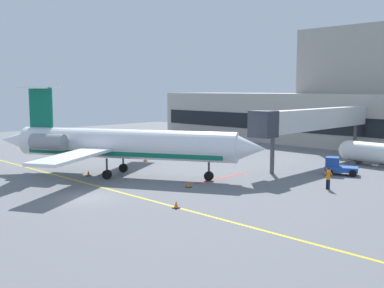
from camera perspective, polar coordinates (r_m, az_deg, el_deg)
ground at (r=36.98m, az=-13.40°, el=-6.74°), size 120.00×120.00×0.11m
terminal_building at (r=74.93m, az=16.86°, el=4.84°), size 56.08×14.59×18.12m
jet_bridge_east at (r=53.25m, az=15.36°, el=3.01°), size 2.40×23.54×6.51m
regional_jet at (r=44.83m, az=-9.20°, el=0.00°), size 26.04×21.01×8.90m
baggage_tug at (r=71.21m, az=-2.71°, el=0.82°), size 3.60×3.45×2.10m
pushback_tractor at (r=47.64m, az=18.19°, el=-2.76°), size 3.58×2.92×1.77m
fuel_tank at (r=54.47m, az=21.88°, el=-1.02°), size 7.62×2.61×2.66m
marshaller at (r=40.38m, az=17.04°, el=-4.25°), size 0.83×0.34×1.88m
safety_cone_alpha at (r=45.90m, az=-13.12°, el=-3.68°), size 0.47×0.47×0.55m
safety_cone_bravo at (r=39.54m, az=-0.46°, el=-5.21°), size 0.47×0.47×0.55m
safety_cone_charlie at (r=53.99m, az=-6.00°, el=-1.95°), size 0.47×0.47×0.55m
safety_cone_delta at (r=32.74m, az=-2.04°, el=-7.80°), size 0.47×0.47×0.55m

